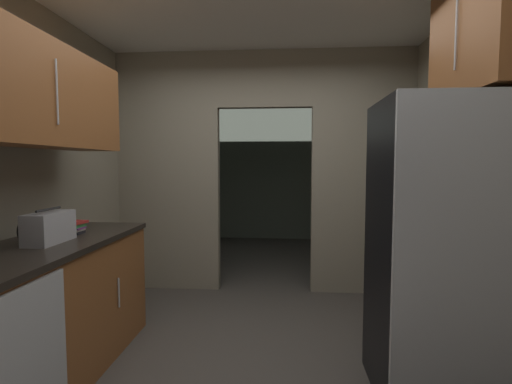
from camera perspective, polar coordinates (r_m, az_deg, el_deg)
The scene contains 11 objects.
ground at distance 2.90m, azimuth -1.33°, elevation -25.37°, with size 20.00×20.00×0.00m, color #47423D.
kitchen_overhead_slab at distance 3.29m, azimuth -0.41°, elevation 26.86°, with size 3.68×7.47×0.06m, color silver.
kitchen_partition at distance 4.25m, azimuth 0.87°, elevation 4.25°, with size 3.28×0.12×2.67m.
adjoining_room_shell at distance 6.30m, azimuth 2.10°, elevation 3.33°, with size 3.28×3.09×2.67m.
refrigerator at distance 2.59m, azimuth 26.89°, elevation -7.95°, with size 0.84×0.73×1.81m.
lower_cabinet_run at distance 2.87m, azimuth -29.95°, elevation -16.07°, with size 0.68×1.95×0.92m.
dishwasher at distance 2.30m, azimuth -30.83°, elevation -22.21°, with size 0.02×0.56×0.86m.
upper_cabinet_counterside at distance 2.74m, azimuth -31.05°, elevation 12.73°, with size 0.36×1.76×0.65m.
upper_cabinet_fridgeside at distance 2.84m, azimuth 31.48°, elevation 20.25°, with size 0.36×0.93×0.81m.
boombox at distance 2.81m, azimuth -28.72°, elevation -4.71°, with size 0.17×0.35×0.23m.
book_stack at distance 3.09m, azimuth -25.63°, elevation -4.80°, with size 0.15×0.17×0.09m.
Camera 1 is at (0.25, -2.51, 1.43)m, focal length 26.59 mm.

